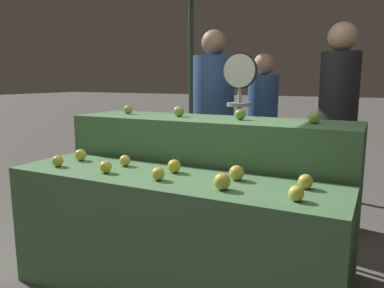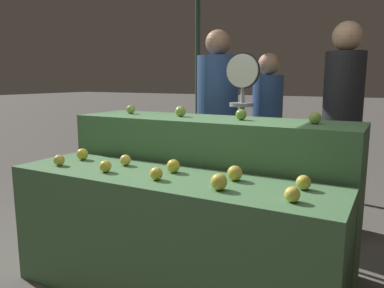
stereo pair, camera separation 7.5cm
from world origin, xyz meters
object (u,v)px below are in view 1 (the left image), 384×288
object	(u,v)px
person_customer_left	(262,121)
produce_scale	(239,105)
person_customer_right	(338,113)
person_vendor_at_scale	(213,112)

from	to	relation	value
person_customer_left	produce_scale	bearing A→B (deg)	61.50
person_customer_left	person_customer_right	xyz separation A→B (m)	(0.74, -0.29, 0.13)
produce_scale	person_vendor_at_scale	size ratio (longest dim) A/B	0.87
produce_scale	person_customer_right	world-z (taller)	person_customer_right
person_customer_left	person_vendor_at_scale	bearing A→B (deg)	14.36
produce_scale	person_customer_left	world-z (taller)	person_customer_left
produce_scale	person_customer_left	bearing A→B (deg)	90.51
produce_scale	person_vendor_at_scale	xyz separation A→B (m)	(-0.39, 0.36, -0.10)
person_customer_right	produce_scale	bearing A→B (deg)	56.67
person_vendor_at_scale	person_customer_right	world-z (taller)	person_customer_right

